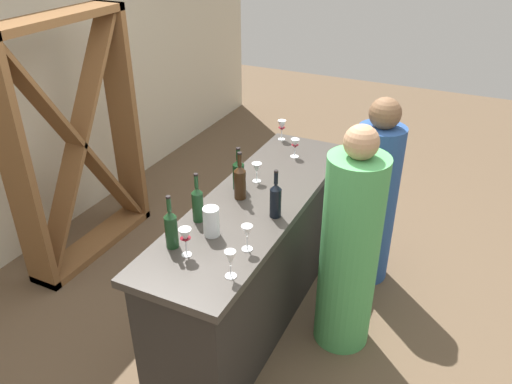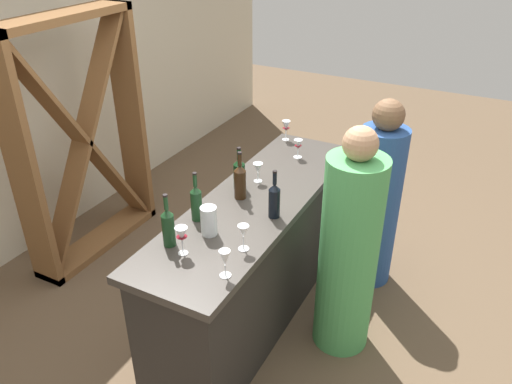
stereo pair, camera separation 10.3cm
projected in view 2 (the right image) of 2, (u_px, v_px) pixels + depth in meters
name	position (u px, v px, depth m)	size (l,w,h in m)	color
ground_plane	(256.00, 311.00, 3.80)	(12.00, 12.00, 0.00)	brown
back_wall	(9.00, 87.00, 4.00)	(8.00, 0.10, 2.80)	beige
bar_counter	(256.00, 258.00, 3.56)	(2.14, 0.63, 0.97)	#2A2723
wine_rack	(83.00, 141.00, 4.09)	(1.24, 0.28, 1.99)	brown
wine_bottle_leftmost_olive_green	(168.00, 226.00, 2.81)	(0.07, 0.07, 0.33)	#193D1E
wine_bottle_second_left_olive_green	(196.00, 202.00, 3.05)	(0.07, 0.07, 0.32)	#193D1E
wine_bottle_center_near_black	(274.00, 200.00, 3.08)	(0.07, 0.07, 0.32)	black
wine_bottle_second_right_amber_brown	(240.00, 181.00, 3.28)	(0.08, 0.08, 0.33)	#331E0F
wine_bottle_rightmost_dark_green	(239.00, 173.00, 3.39)	(0.08, 0.08, 0.30)	black
wine_glass_near_left	(225.00, 259.00, 2.58)	(0.06, 0.06, 0.16)	white
wine_glass_near_center	(243.00, 232.00, 2.78)	(0.06, 0.06, 0.16)	white
wine_glass_near_right	(298.00, 145.00, 3.82)	(0.06, 0.06, 0.15)	white
wine_glass_far_left	(182.00, 235.00, 2.74)	(0.07, 0.07, 0.17)	white
wine_glass_far_center	(258.00, 169.00, 3.49)	(0.07, 0.07, 0.14)	white
wine_glass_far_right	(286.00, 127.00, 4.11)	(0.07, 0.07, 0.17)	white
water_pitcher	(209.00, 221.00, 2.93)	(0.10, 0.10, 0.18)	silver
person_left_guest	(348.00, 253.00, 3.22)	(0.49, 0.49, 1.59)	#4CA559
person_center_guest	(377.00, 202.00, 3.83)	(0.43, 0.43, 1.50)	#284C8C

